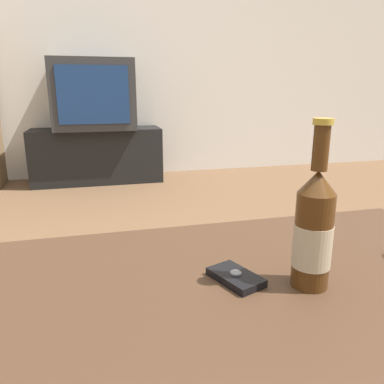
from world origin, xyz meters
The scene contains 6 objects.
back_wall centered at (0.00, 3.02, 1.30)m, with size 8.00×0.05×2.60m.
coffee_table centered at (0.00, 0.00, 0.37)m, with size 1.22×0.84×0.42m.
tv_stand centered at (-0.17, 2.77, 0.22)m, with size 1.05×0.37×0.45m.
television centered at (-0.17, 2.76, 0.72)m, with size 0.63×0.53×0.54m.
beer_bottle centered at (0.17, 0.08, 0.53)m, with size 0.07×0.07×0.29m.
cell_phone centered at (0.05, 0.12, 0.43)m, with size 0.09×0.11×0.02m.
Camera 1 is at (-0.18, -0.44, 0.75)m, focal length 35.00 mm.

